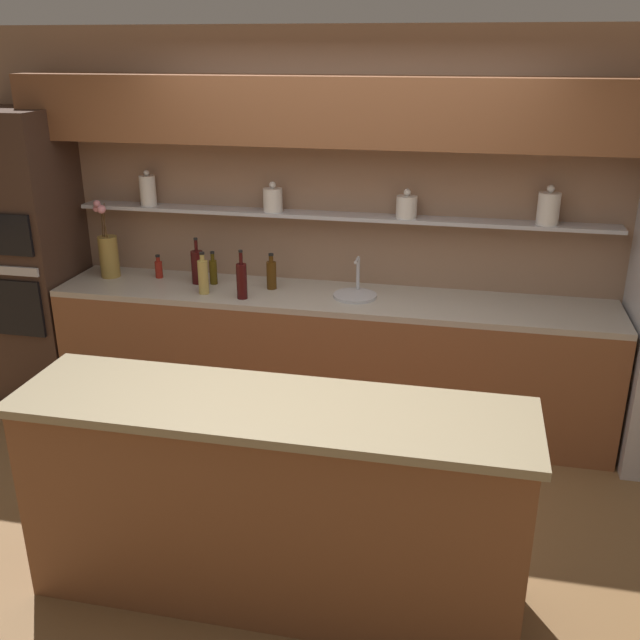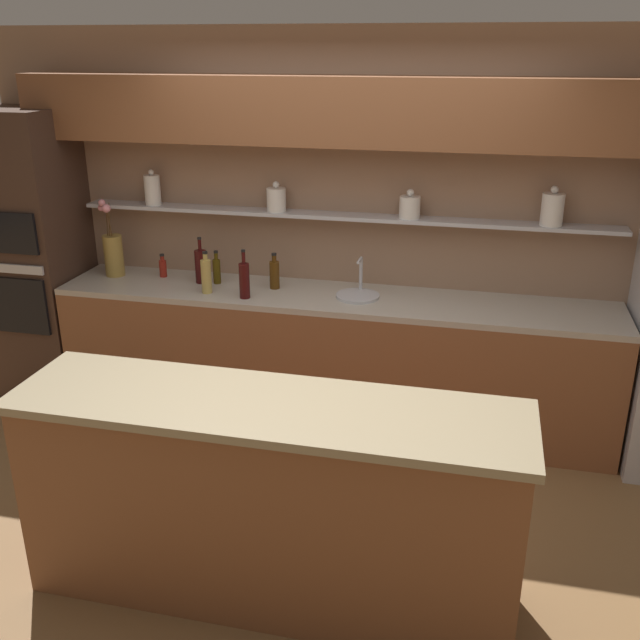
{
  "view_description": "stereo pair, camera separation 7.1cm",
  "coord_description": "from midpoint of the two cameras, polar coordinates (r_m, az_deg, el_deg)",
  "views": [
    {
      "loc": [
        0.79,
        -3.15,
        2.48
      ],
      "look_at": [
        0.04,
        0.37,
        1.08
      ],
      "focal_mm": 40.0,
      "sensor_mm": 36.0,
      "label": 1
    },
    {
      "loc": [
        0.86,
        -3.13,
        2.48
      ],
      "look_at": [
        0.04,
        0.37,
        1.08
      ],
      "focal_mm": 40.0,
      "sensor_mm": 36.0,
      "label": 2
    }
  ],
  "objects": [
    {
      "name": "bottle_sauce_3",
      "position": [
        5.22,
        -13.16,
        4.05
      ],
      "size": [
        0.05,
        0.05,
        0.17
      ],
      "color": "maroon",
      "rests_on": "back_counter_unit"
    },
    {
      "name": "oven_tower",
      "position": [
        5.56,
        -22.59,
        4.55
      ],
      "size": [
        0.63,
        0.64,
        2.08
      ],
      "color": "#3D281E",
      "rests_on": "ground_plane"
    },
    {
      "name": "bottle_wine_5",
      "position": [
        4.67,
        -6.71,
        3.18
      ],
      "size": [
        0.07,
        0.07,
        0.33
      ],
      "color": "#380C0C",
      "rests_on": "back_counter_unit"
    },
    {
      "name": "flower_vase",
      "position": [
        5.31,
        -16.95,
        5.15
      ],
      "size": [
        0.16,
        0.16,
        0.55
      ],
      "color": "olive",
      "rests_on": "back_counter_unit"
    },
    {
      "name": "back_counter_unit",
      "position": [
        4.91,
        0.32,
        -3.09
      ],
      "size": [
        3.74,
        0.62,
        0.92
      ],
      "color": "brown",
      "rests_on": "ground_plane"
    },
    {
      "name": "bottle_spirit_2",
      "position": [
        4.85,
        -4.32,
        3.67
      ],
      "size": [
        0.07,
        0.07,
        0.25
      ],
      "color": "#4C2D0C",
      "rests_on": "back_counter_unit"
    },
    {
      "name": "bottle_wine_0",
      "position": [
        5.02,
        -10.19,
        4.23
      ],
      "size": [
        0.08,
        0.08,
        0.32
      ],
      "color": "#380C0C",
      "rests_on": "back_counter_unit"
    },
    {
      "name": "sink_fixture",
      "position": [
        4.71,
        2.41,
        2.16
      ],
      "size": [
        0.29,
        0.29,
        0.25
      ],
      "color": "#B7B7BC",
      "rests_on": "back_counter_unit"
    },
    {
      "name": "ground_plane",
      "position": [
        4.08,
        -2.21,
        -16.18
      ],
      "size": [
        12.0,
        12.0,
        0.0
      ],
      "primitive_type": "plane",
      "color": "brown"
    },
    {
      "name": "back_wall_unit",
      "position": [
        4.83,
        2.03,
        10.1
      ],
      "size": [
        5.2,
        0.44,
        2.6
      ],
      "color": "#937056",
      "rests_on": "ground_plane"
    },
    {
      "name": "bottle_oil_4",
      "position": [
        5.0,
        -8.94,
        3.91
      ],
      "size": [
        0.05,
        0.05,
        0.23
      ],
      "color": "#47380A",
      "rests_on": "back_counter_unit"
    },
    {
      "name": "bottle_spirit_1",
      "position": [
        4.81,
        -9.75,
        3.47
      ],
      "size": [
        0.07,
        0.07,
        0.29
      ],
      "color": "tan",
      "rests_on": "back_counter_unit"
    },
    {
      "name": "island_counter",
      "position": [
        3.39,
        -4.47,
        -14.27
      ],
      "size": [
        2.31,
        0.61,
        1.02
      ],
      "color": "brown",
      "rests_on": "ground_plane"
    }
  ]
}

